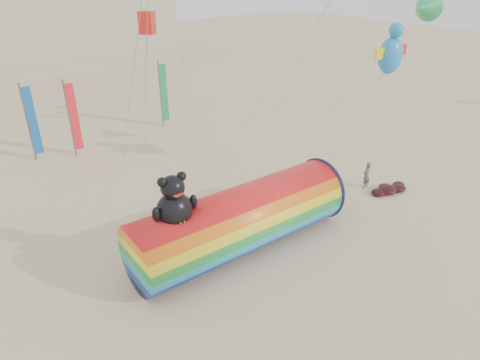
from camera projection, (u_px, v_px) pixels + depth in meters
ground at (250, 239)px, 20.31m from camera, size 160.00×160.00×0.00m
windsock_assembly at (241, 218)px, 19.02m from camera, size 10.34×3.15×4.77m
kite_handler at (366, 175)px, 24.69m from camera, size 0.63×0.47×1.59m
fabric_bundle at (389, 189)px, 24.50m from camera, size 2.62×1.35×0.41m
festival_banners at (94, 110)px, 29.72m from camera, size 10.61×1.88×5.20m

